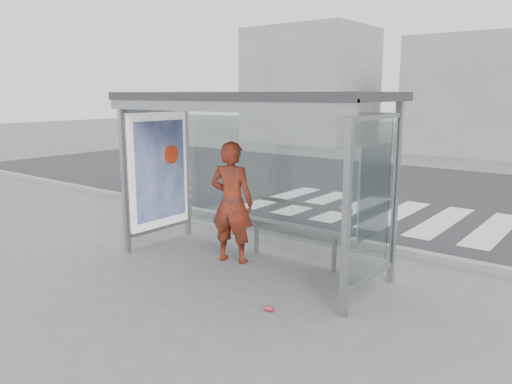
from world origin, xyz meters
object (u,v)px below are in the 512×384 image
bus_shelter (231,135)px  bench (294,227)px  person (232,202)px  soda_can (269,309)px

bus_shelter → bench: (0.82, 0.52, -1.42)m
person → soda_can: size_ratio=16.68×
person → bench: bearing=-160.2°
person → bench: 1.04m
person → bench: (0.78, 0.57, -0.38)m
soda_can → bus_shelter: bearing=143.3°
bus_shelter → bench: bearing=32.4°
bench → soda_can: bench is taller
person → bus_shelter: bearing=-62.1°
bus_shelter → soda_can: size_ratio=37.33×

